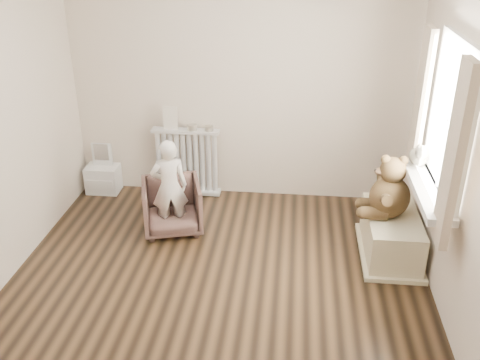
# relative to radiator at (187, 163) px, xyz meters

# --- Properties ---
(floor) EXTENTS (3.60, 3.60, 0.01)m
(floor) POSITION_rel_radiator_xyz_m (0.58, -1.68, -0.39)
(floor) COLOR black
(floor) RESTS_ON ground
(back_wall) EXTENTS (3.60, 0.02, 2.60)m
(back_wall) POSITION_rel_radiator_xyz_m (0.58, 0.12, 0.91)
(back_wall) COLOR beige
(back_wall) RESTS_ON ground
(front_wall) EXTENTS (3.60, 0.02, 2.60)m
(front_wall) POSITION_rel_radiator_xyz_m (0.58, -3.48, 0.91)
(front_wall) COLOR beige
(front_wall) RESTS_ON ground
(right_wall) EXTENTS (0.02, 3.60, 2.60)m
(right_wall) POSITION_rel_radiator_xyz_m (2.38, -1.68, 0.91)
(right_wall) COLOR beige
(right_wall) RESTS_ON ground
(window) EXTENTS (0.03, 0.90, 1.10)m
(window) POSITION_rel_radiator_xyz_m (2.34, -1.38, 1.06)
(window) COLOR white
(window) RESTS_ON right_wall
(window_sill) EXTENTS (0.22, 1.10, 0.06)m
(window_sill) POSITION_rel_radiator_xyz_m (2.25, -1.38, 0.48)
(window_sill) COLOR silver
(window_sill) RESTS_ON right_wall
(curtain_left) EXTENTS (0.06, 0.26, 1.30)m
(curtain_left) POSITION_rel_radiator_xyz_m (2.23, -1.95, 1.00)
(curtain_left) COLOR #C2B196
(curtain_left) RESTS_ON right_wall
(curtain_right) EXTENTS (0.06, 0.26, 1.30)m
(curtain_right) POSITION_rel_radiator_xyz_m (2.23, -0.81, 1.00)
(curtain_right) COLOR #C2B196
(curtain_right) RESTS_ON right_wall
(radiator) EXTENTS (0.74, 0.14, 0.78)m
(radiator) POSITION_rel_radiator_xyz_m (0.00, 0.00, 0.00)
(radiator) COLOR silver
(radiator) RESTS_ON floor
(paper_doll) EXTENTS (0.15, 0.01, 0.26)m
(paper_doll) POSITION_rel_radiator_xyz_m (-0.16, 0.00, 0.51)
(paper_doll) COLOR beige
(paper_doll) RESTS_ON radiator
(tin_a) EXTENTS (0.10, 0.10, 0.06)m
(tin_a) POSITION_rel_radiator_xyz_m (0.07, 0.00, 0.42)
(tin_a) COLOR #A59E8C
(tin_a) RESTS_ON radiator
(tin_b) EXTENTS (0.09, 0.09, 0.05)m
(tin_b) POSITION_rel_radiator_xyz_m (0.26, 0.00, 0.41)
(tin_b) COLOR #A59E8C
(tin_b) RESTS_ON radiator
(toy_vanity) EXTENTS (0.36, 0.26, 0.57)m
(toy_vanity) POSITION_rel_radiator_xyz_m (-0.97, -0.03, -0.11)
(toy_vanity) COLOR silver
(toy_vanity) RESTS_ON floor
(armchair) EXTENTS (0.69, 0.71, 0.52)m
(armchair) POSITION_rel_radiator_xyz_m (0.00, -0.79, -0.13)
(armchair) COLOR #4F352E
(armchair) RESTS_ON floor
(child) EXTENTS (0.40, 0.32, 0.96)m
(child) POSITION_rel_radiator_xyz_m (0.00, -0.84, 0.11)
(child) COLOR white
(child) RESTS_ON armchair
(toy_bench) EXTENTS (0.46, 0.87, 0.41)m
(toy_bench) POSITION_rel_radiator_xyz_m (2.10, -1.01, -0.19)
(toy_bench) COLOR beige
(toy_bench) RESTS_ON floor
(teddy_bear) EXTENTS (0.48, 0.38, 0.57)m
(teddy_bear) POSITION_rel_radiator_xyz_m (2.04, -1.00, 0.28)
(teddy_bear) COLOR #342413
(teddy_bear) RESTS_ON toy_bench
(plush_cat) EXTENTS (0.19, 0.28, 0.22)m
(plush_cat) POSITION_rel_radiator_xyz_m (2.24, -0.98, 0.61)
(plush_cat) COLOR #6A665B
(plush_cat) RESTS_ON window_sill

